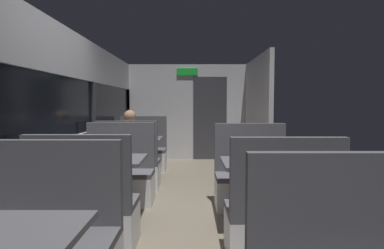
# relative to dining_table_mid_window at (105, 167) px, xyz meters

# --- Properties ---
(ground_plane) EXTENTS (3.30, 9.20, 0.02)m
(ground_plane) POSITION_rel_dining_table_mid_window_xyz_m (0.89, -0.04, -0.65)
(ground_plane) COLOR #665B4C
(carriage_window_panel_left) EXTENTS (0.09, 8.48, 2.30)m
(carriage_window_panel_left) POSITION_rel_dining_table_mid_window_xyz_m (-0.56, -0.04, 0.47)
(carriage_window_panel_left) COLOR #B2B2B7
(carriage_window_panel_left) RESTS_ON ground_plane
(carriage_end_bulkhead) EXTENTS (2.90, 0.11, 2.30)m
(carriage_end_bulkhead) POSITION_rel_dining_table_mid_window_xyz_m (0.95, 4.16, 0.50)
(carriage_end_bulkhead) COLOR #B2B2B7
(carriage_end_bulkhead) RESTS_ON ground_plane
(carriage_aisle_panel_right) EXTENTS (0.08, 2.40, 2.30)m
(carriage_aisle_panel_right) POSITION_rel_dining_table_mid_window_xyz_m (2.34, 2.96, 0.51)
(carriage_aisle_panel_right) COLOR #B2B2B7
(carriage_aisle_panel_right) RESTS_ON ground_plane
(dining_table_mid_window) EXTENTS (0.90, 0.70, 0.74)m
(dining_table_mid_window) POSITION_rel_dining_table_mid_window_xyz_m (0.00, 0.00, 0.00)
(dining_table_mid_window) COLOR #9E9EA3
(dining_table_mid_window) RESTS_ON ground_plane
(bench_mid_window_facing_end) EXTENTS (0.95, 0.50, 1.10)m
(bench_mid_window_facing_end) POSITION_rel_dining_table_mid_window_xyz_m (0.00, -0.70, -0.31)
(bench_mid_window_facing_end) COLOR silver
(bench_mid_window_facing_end) RESTS_ON ground_plane
(bench_mid_window_facing_entry) EXTENTS (0.95, 0.50, 1.10)m
(bench_mid_window_facing_entry) POSITION_rel_dining_table_mid_window_xyz_m (0.00, 0.70, -0.31)
(bench_mid_window_facing_entry) COLOR silver
(bench_mid_window_facing_entry) RESTS_ON ground_plane
(dining_table_far_window) EXTENTS (0.90, 0.70, 0.74)m
(dining_table_far_window) POSITION_rel_dining_table_mid_window_xyz_m (0.00, 2.13, 0.00)
(dining_table_far_window) COLOR #9E9EA3
(dining_table_far_window) RESTS_ON ground_plane
(bench_far_window_facing_end) EXTENTS (0.95, 0.50, 1.10)m
(bench_far_window_facing_end) POSITION_rel_dining_table_mid_window_xyz_m (0.00, 1.43, -0.31)
(bench_far_window_facing_end) COLOR silver
(bench_far_window_facing_end) RESTS_ON ground_plane
(bench_far_window_facing_entry) EXTENTS (0.95, 0.50, 1.10)m
(bench_far_window_facing_entry) POSITION_rel_dining_table_mid_window_xyz_m (0.00, 2.83, -0.31)
(bench_far_window_facing_entry) COLOR silver
(bench_far_window_facing_entry) RESTS_ON ground_plane
(dining_table_rear_aisle) EXTENTS (0.90, 0.70, 0.74)m
(dining_table_rear_aisle) POSITION_rel_dining_table_mid_window_xyz_m (1.79, -0.20, 0.00)
(dining_table_rear_aisle) COLOR #9E9EA3
(dining_table_rear_aisle) RESTS_ON ground_plane
(bench_rear_aisle_facing_end) EXTENTS (0.95, 0.50, 1.10)m
(bench_rear_aisle_facing_end) POSITION_rel_dining_table_mid_window_xyz_m (1.79, -0.90, -0.31)
(bench_rear_aisle_facing_end) COLOR silver
(bench_rear_aisle_facing_end) RESTS_ON ground_plane
(bench_rear_aisle_facing_entry) EXTENTS (0.95, 0.50, 1.10)m
(bench_rear_aisle_facing_entry) POSITION_rel_dining_table_mid_window_xyz_m (1.79, 0.50, -0.31)
(bench_rear_aisle_facing_entry) COLOR silver
(bench_rear_aisle_facing_entry) RESTS_ON ground_plane
(seated_passenger) EXTENTS (0.47, 0.55, 1.26)m
(seated_passenger) POSITION_rel_dining_table_mid_window_xyz_m (0.00, 1.50, -0.10)
(seated_passenger) COLOR #26262D
(seated_passenger) RESTS_ON ground_plane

